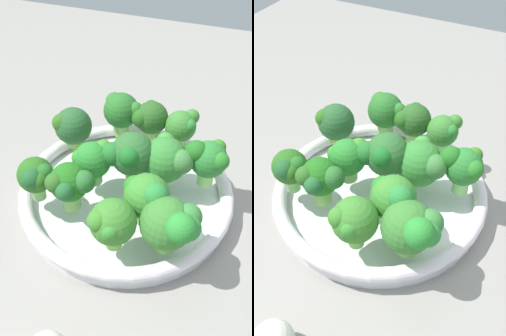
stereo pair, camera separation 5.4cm
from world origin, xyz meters
The scene contains 15 objects.
ground_plane centered at (0.00, 0.00, -1.25)cm, with size 130.00×130.00×2.50cm, color gray.
bowl centered at (0.02, 3.47, 1.72)cm, with size 29.41×29.41×3.38cm.
broccoli_floret_0 centered at (2.65, -1.28, 7.25)cm, with size 6.60×7.09×6.83cm.
broccoli_floret_1 centered at (-5.36, -0.99, 7.75)cm, with size 5.58×5.93×7.27cm.
broccoli_floret_2 centered at (10.72, 7.96, 7.61)cm, with size 5.40×6.23×7.05cm.
broccoli_floret_3 centered at (10.62, -1.51, 7.14)cm, with size 4.84×4.70×6.08cm.
broccoli_floret_4 centered at (0.93, 3.35, 8.00)cm, with size 6.16×6.85×7.53cm.
broccoli_floret_5 centered at (-6.32, 8.58, 7.61)cm, with size 5.73×5.94×6.75cm.
broccoli_floret_6 centered at (-0.63, 7.86, 7.16)cm, with size 5.11×5.18×6.33cm.
broccoli_floret_7 centered at (-6.32, 13.18, 7.45)cm, with size 5.15×5.06×6.32cm.
broccoli_floret_8 centered at (10.55, 3.36, 7.37)cm, with size 5.27×5.16×6.61cm.
broccoli_floret_9 centered at (5.64, 13.95, 6.81)cm, with size 5.56×5.70×6.22cm.
broccoli_floret_10 centered at (3.74, -6.55, 7.77)cm, with size 4.98×5.88×7.06cm.
broccoli_floret_11 centered at (-10.34, 1.55, 7.51)cm, with size 5.54×5.43×6.86cm.
broccoli_floret_12 centered at (-8.43, -4.80, 7.62)cm, with size 6.33×7.05×7.39cm.
Camera 2 is at (-35.50, -14.59, 42.23)cm, focal length 43.44 mm.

